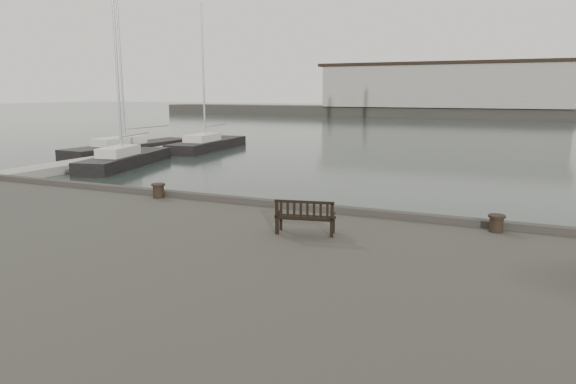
# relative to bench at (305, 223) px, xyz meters

# --- Properties ---
(ground) EXTENTS (400.00, 400.00, 0.00)m
(ground) POSITION_rel_bench_xyz_m (-1.46, 2.55, -1.82)
(ground) COLOR black
(ground) RESTS_ON ground
(pontoon) EXTENTS (2.00, 24.00, 0.50)m
(pontoon) POSITION_rel_bench_xyz_m (-21.46, 12.55, -1.57)
(pontoon) COLOR #9C9890
(pontoon) RESTS_ON ground
(breakwater) EXTENTS (140.00, 9.50, 12.20)m
(breakwater) POSITION_rel_bench_xyz_m (-6.02, 94.55, 2.48)
(breakwater) COLOR #383530
(breakwater) RESTS_ON ground
(bench) EXTENTS (1.48, 0.76, 0.81)m
(bench) POSITION_rel_bench_xyz_m (0.00, 0.00, 0.00)
(bench) COLOR black
(bench) RESTS_ON quay
(bollard_left) EXTENTS (0.44, 0.44, 0.46)m
(bollard_left) POSITION_rel_bench_xyz_m (-5.88, 2.05, -0.03)
(bollard_left) COLOR black
(bollard_left) RESTS_ON quay
(bollard_right) EXTENTS (0.48, 0.48, 0.42)m
(bollard_right) POSITION_rel_bench_xyz_m (4.15, 2.01, -0.05)
(bollard_right) COLOR black
(bollard_right) RESTS_ON quay
(yacht_b) EXTENTS (3.58, 12.39, 15.85)m
(yacht_b) POSITION_rel_bench_xyz_m (-24.02, 21.88, -1.57)
(yacht_b) COLOR black
(yacht_b) RESTS_ON ground
(yacht_c) EXTENTS (4.31, 9.64, 12.65)m
(yacht_c) POSITION_rel_bench_xyz_m (-19.31, 15.84, -1.57)
(yacht_c) COLOR black
(yacht_c) RESTS_ON ground
(yacht_d) EXTENTS (3.56, 10.30, 12.63)m
(yacht_d) POSITION_rel_bench_xyz_m (-19.88, 26.85, -1.59)
(yacht_d) COLOR black
(yacht_d) RESTS_ON ground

